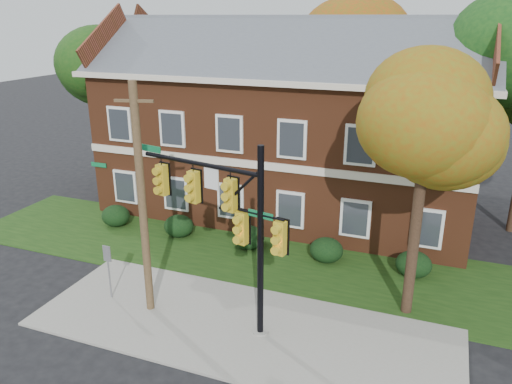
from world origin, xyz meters
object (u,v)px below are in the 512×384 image
(apartment_building, at_px, (287,116))
(tree_far_rear, at_px, (349,31))
(hedge_left, at_px, (179,226))
(hedge_far_right, at_px, (414,264))
(tree_near_right, at_px, (435,124))
(sign_post, at_px, (108,263))
(traffic_signal, at_px, (230,216))
(hedge_right, at_px, (326,250))
(tree_left_rear, at_px, (109,76))
(hedge_far_left, at_px, (116,216))
(utility_pole, at_px, (142,203))
(hedge_center, at_px, (249,237))

(apartment_building, height_order, tree_far_rear, tree_far_rear)
(hedge_left, distance_m, hedge_far_right, 10.50)
(tree_near_right, relative_size, sign_post, 4.02)
(traffic_signal, bearing_deg, tree_near_right, 37.43)
(hedge_left, height_order, sign_post, sign_post)
(hedge_left, xyz_separation_m, tree_near_right, (10.72, -2.83, 6.14))
(tree_far_rear, bearing_deg, hedge_right, -80.64)
(hedge_right, height_order, tree_left_rear, tree_left_rear)
(apartment_building, height_order, traffic_signal, apartment_building)
(hedge_right, relative_size, tree_far_rear, 0.12)
(hedge_far_left, bearing_deg, hedge_right, 0.00)
(tree_near_right, height_order, traffic_signal, tree_near_right)
(utility_pole, bearing_deg, traffic_signal, -9.00)
(hedge_right, distance_m, tree_near_right, 7.72)
(hedge_far_left, xyz_separation_m, hedge_right, (10.50, 0.00, 0.00))
(hedge_left, distance_m, tree_far_rear, 16.25)
(hedge_far_left, relative_size, hedge_center, 1.00)
(hedge_far_left, xyz_separation_m, tree_near_right, (14.22, -2.83, 6.14))
(hedge_far_right, distance_m, tree_left_rear, 18.30)
(traffic_signal, bearing_deg, hedge_left, 144.40)
(hedge_far_right, height_order, tree_left_rear, tree_left_rear)
(traffic_signal, bearing_deg, hedge_center, 117.91)
(hedge_far_left, relative_size, tree_left_rear, 0.16)
(hedge_center, bearing_deg, hedge_far_right, 0.00)
(tree_left_rear, xyz_separation_m, sign_post, (6.64, -9.84, -5.23))
(sign_post, bearing_deg, hedge_far_right, 30.36)
(hedge_far_right, height_order, utility_pole, utility_pole)
(tree_left_rear, xyz_separation_m, traffic_signal, (11.34, -9.68, -2.77))
(hedge_right, xyz_separation_m, hedge_far_right, (3.50, 0.00, 0.00))
(hedge_right, height_order, hedge_far_right, same)
(hedge_center, distance_m, tree_near_right, 9.90)
(apartment_building, distance_m, hedge_center, 6.89)
(tree_near_right, distance_m, tree_left_rear, 18.33)
(hedge_center, xyz_separation_m, tree_near_right, (7.22, -2.83, 6.14))
(hedge_right, bearing_deg, hedge_center, 180.00)
(utility_pole, height_order, sign_post, utility_pole)
(sign_post, bearing_deg, hedge_right, 41.75)
(traffic_signal, relative_size, utility_pole, 0.79)
(apartment_building, height_order, hedge_far_right, apartment_building)
(hedge_left, relative_size, tree_far_rear, 0.12)
(hedge_right, relative_size, hedge_far_right, 1.00)
(tree_near_right, distance_m, sign_post, 11.91)
(hedge_left, bearing_deg, hedge_right, 0.00)
(tree_far_rear, bearing_deg, tree_left_rear, -141.03)
(apartment_building, distance_m, hedge_right, 7.73)
(apartment_building, xyz_separation_m, hedge_left, (-3.50, -5.25, -4.46))
(hedge_far_left, height_order, sign_post, sign_post)
(tree_near_right, relative_size, tree_left_rear, 0.97)
(tree_far_rear, relative_size, sign_post, 5.40)
(hedge_left, xyz_separation_m, tree_far_rear, (4.84, 13.09, 8.32))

